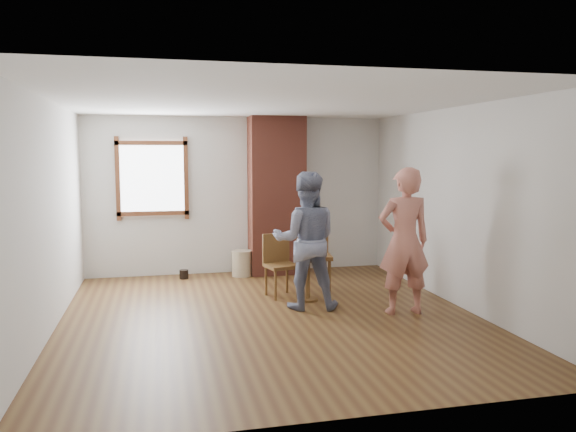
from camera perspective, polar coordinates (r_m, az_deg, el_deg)
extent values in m
plane|color=brown|center=(6.99, -1.76, -10.19)|extent=(5.50, 5.50, 0.00)
cube|color=silver|center=(9.45, -5.05, 2.10)|extent=(5.00, 0.04, 2.60)
cube|color=silver|center=(6.72, -23.19, -0.06)|extent=(0.04, 5.50, 2.60)
cube|color=silver|center=(7.63, 16.95, 0.87)|extent=(0.04, 5.50, 2.60)
cube|color=white|center=(6.74, -1.83, 11.53)|extent=(5.00, 5.50, 0.04)
cube|color=brown|center=(9.30, -13.62, 3.74)|extent=(1.14, 0.06, 1.34)
cube|color=white|center=(9.32, -13.62, 3.74)|extent=(1.00, 0.02, 1.20)
cube|color=brown|center=(9.30, -1.17, 2.06)|extent=(0.90, 0.50, 2.60)
cylinder|color=tan|center=(9.24, -4.72, -4.80)|extent=(0.34, 0.34, 0.42)
cylinder|color=black|center=(9.19, -10.53, -5.84)|extent=(0.16, 0.16, 0.14)
cube|color=brown|center=(7.85, -0.68, -5.09)|extent=(0.48, 0.48, 0.05)
cylinder|color=brown|center=(7.69, -1.28, -7.00)|extent=(0.04, 0.04, 0.44)
cylinder|color=brown|center=(7.82, 0.94, -6.76)|extent=(0.04, 0.04, 0.44)
cylinder|color=brown|center=(7.98, -2.25, -6.51)|extent=(0.04, 0.04, 0.44)
cylinder|color=brown|center=(8.11, -0.11, -6.29)|extent=(0.04, 0.04, 0.44)
cube|color=brown|center=(7.98, -1.24, -3.32)|extent=(0.41, 0.13, 0.44)
cube|color=brown|center=(8.14, 2.66, -4.13)|extent=(0.54, 0.54, 0.06)
cylinder|color=brown|center=(7.98, 1.46, -6.22)|extent=(0.05, 0.05, 0.51)
cylinder|color=brown|center=(8.03, 4.23, -6.15)|extent=(0.05, 0.05, 0.51)
cylinder|color=brown|center=(8.35, 1.14, -5.65)|extent=(0.05, 0.05, 0.51)
cylinder|color=brown|center=(8.41, 3.78, -5.59)|extent=(0.05, 0.05, 0.51)
cube|color=brown|center=(8.31, 2.46, -2.12)|extent=(0.48, 0.11, 0.51)
cylinder|color=brown|center=(7.62, 2.03, -4.34)|extent=(0.40, 0.40, 0.04)
cylinder|color=brown|center=(7.68, 2.02, -6.47)|extent=(0.06, 0.06, 0.54)
cylinder|color=brown|center=(7.74, 2.01, -8.45)|extent=(0.28, 0.28, 0.03)
cylinder|color=white|center=(7.61, 2.03, -4.16)|extent=(0.18, 0.18, 0.01)
cube|color=white|center=(7.61, 2.10, -3.91)|extent=(0.08, 0.07, 0.06)
imported|color=#161D3C|center=(7.21, 1.82, -2.50)|extent=(0.98, 0.84, 1.77)
imported|color=tan|center=(7.10, 11.71, -2.51)|extent=(0.69, 0.47, 1.83)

